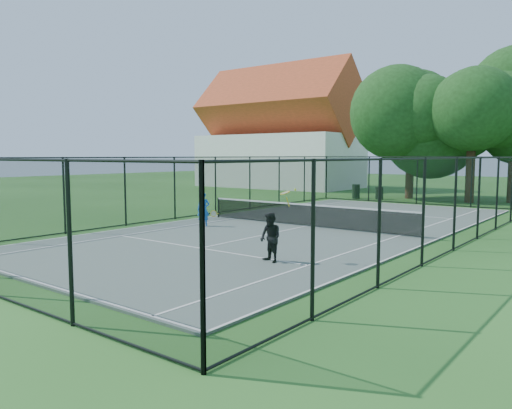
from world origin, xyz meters
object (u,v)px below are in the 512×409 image
Objects in this scene: player_black at (271,237)px; tennis_net at (306,214)px; trash_bin_left at (356,191)px; player_blue at (203,209)px; trash_bin_right at (379,193)px.

tennis_net is at bearing 114.41° from player_black.
player_black is (3.03, -6.68, 0.18)m from tennis_net.
trash_bin_left is 0.70× the size of player_blue.
player_blue reaches higher than trash_bin_left.
trash_bin_left reaches higher than trash_bin_right.
trash_bin_left is (-4.89, 14.42, -0.07)m from tennis_net.
player_black is at bearing -31.97° from player_blue.
trash_bin_left is at bearing 108.72° from tennis_net.
tennis_net reaches higher than trash_bin_right.
trash_bin_right is 0.60× the size of player_blue.
trash_bin_right is at bearing 102.52° from tennis_net.
player_black is (6.32, -21.47, 0.33)m from trash_bin_right.
player_black is (7.92, -21.10, 0.26)m from trash_bin_left.
tennis_net is at bearing -77.48° from trash_bin_right.
player_blue is (-0.18, -17.41, 0.34)m from trash_bin_right.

